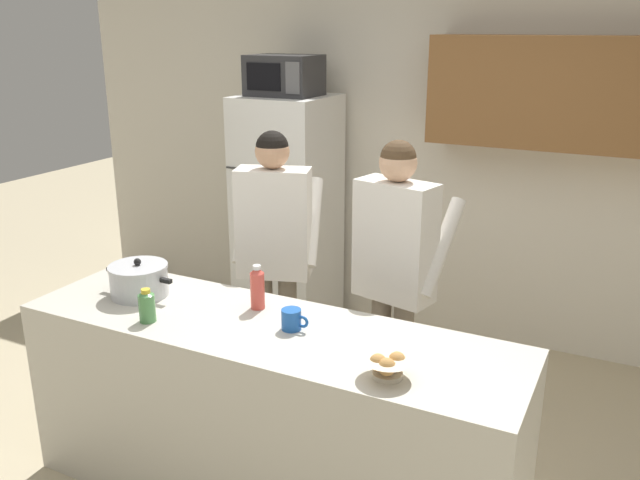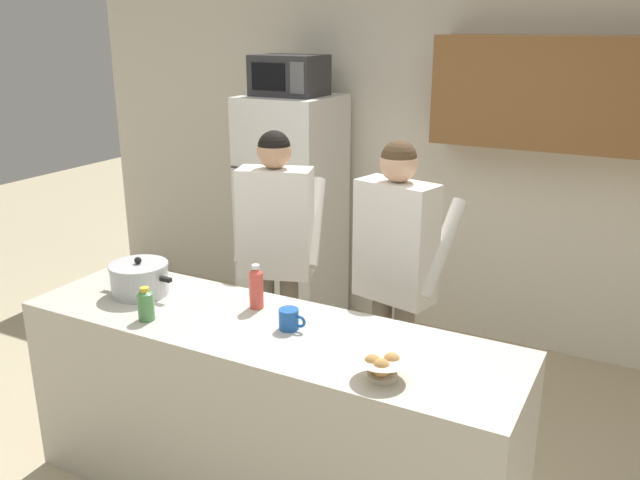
% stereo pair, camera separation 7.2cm
% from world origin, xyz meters
% --- Properties ---
extents(back_wall_unit, '(6.00, 0.48, 2.60)m').
position_xyz_m(back_wall_unit, '(0.26, 2.25, 1.41)').
color(back_wall_unit, silver).
rests_on(back_wall_unit, ground).
extents(kitchen_island, '(2.37, 0.68, 0.92)m').
position_xyz_m(kitchen_island, '(0.00, 0.00, 0.46)').
color(kitchen_island, beige).
rests_on(kitchen_island, ground).
extents(refrigerator, '(0.64, 0.68, 1.74)m').
position_xyz_m(refrigerator, '(-0.92, 1.85, 0.87)').
color(refrigerator, white).
rests_on(refrigerator, ground).
extents(microwave, '(0.48, 0.37, 0.28)m').
position_xyz_m(microwave, '(-0.92, 1.83, 1.88)').
color(microwave, '#2D2D30').
rests_on(microwave, refrigerator).
extents(person_near_pot, '(0.59, 0.53, 1.66)m').
position_xyz_m(person_near_pot, '(-0.44, 0.84, 1.04)').
color(person_near_pot, '#726656').
rests_on(person_near_pot, ground).
extents(person_by_sink, '(0.57, 0.50, 1.67)m').
position_xyz_m(person_by_sink, '(0.31, 0.83, 1.04)').
color(person_by_sink, '#726656').
rests_on(person_by_sink, ground).
extents(cooking_pot, '(0.40, 0.29, 0.20)m').
position_xyz_m(cooking_pot, '(-0.75, 0.03, 1.00)').
color(cooking_pot, silver).
rests_on(cooking_pot, kitchen_island).
extents(coffee_mug, '(0.13, 0.09, 0.10)m').
position_xyz_m(coffee_mug, '(0.12, 0.03, 0.97)').
color(coffee_mug, '#1E59B2').
rests_on(coffee_mug, kitchen_island).
extents(bread_bowl, '(0.21, 0.21, 0.10)m').
position_xyz_m(bread_bowl, '(0.66, -0.18, 0.97)').
color(bread_bowl, beige).
rests_on(bread_bowl, kitchen_island).
extents(bottle_near_edge, '(0.07, 0.07, 0.22)m').
position_xyz_m(bottle_near_edge, '(-0.14, 0.16, 1.03)').
color(bottle_near_edge, '#D84C3F').
rests_on(bottle_near_edge, kitchen_island).
extents(bottle_mid_counter, '(0.08, 0.08, 0.16)m').
position_xyz_m(bottle_mid_counter, '(-0.51, -0.20, 1.00)').
color(bottle_mid_counter, '#4C8C4C').
rests_on(bottle_mid_counter, kitchen_island).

